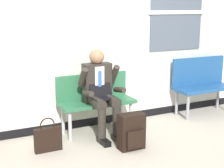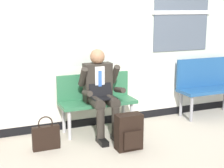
% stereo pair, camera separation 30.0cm
% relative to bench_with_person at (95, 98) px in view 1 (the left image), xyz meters
% --- Properties ---
extents(ground_plane, '(18.00, 18.00, 0.00)m').
position_rel_bench_with_person_xyz_m(ground_plane, '(0.28, -0.38, -0.50)').
color(ground_plane, '#B2A899').
extents(station_wall, '(6.45, 0.16, 3.08)m').
position_rel_bench_with_person_xyz_m(station_wall, '(0.30, 0.28, 1.03)').
color(station_wall, beige).
rests_on(station_wall, ground).
extents(bench_with_person, '(1.11, 0.42, 0.84)m').
position_rel_bench_with_person_xyz_m(bench_with_person, '(0.00, 0.00, 0.00)').
color(bench_with_person, '#2D6B47').
rests_on(bench_with_person, ground).
extents(bench_empty, '(1.08, 0.42, 0.96)m').
position_rel_bench_with_person_xyz_m(bench_empty, '(2.00, 0.01, 0.04)').
color(bench_empty, navy).
rests_on(bench_empty, ground).
extents(person_seated, '(0.57, 0.70, 1.22)m').
position_rel_bench_with_person_xyz_m(person_seated, '(0.00, -0.19, 0.15)').
color(person_seated, '#2D2823').
rests_on(person_seated, ground).
extents(backpack, '(0.34, 0.22, 0.47)m').
position_rel_bench_with_person_xyz_m(backpack, '(0.14, -0.83, -0.27)').
color(backpack, black).
rests_on(backpack, ground).
extents(handbag, '(0.35, 0.08, 0.45)m').
position_rel_bench_with_person_xyz_m(handbag, '(-0.84, -0.42, -0.33)').
color(handbag, black).
rests_on(handbag, ground).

